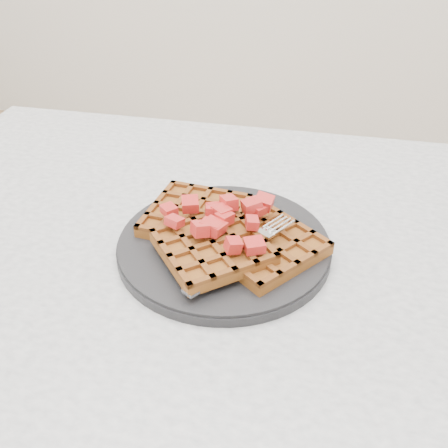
# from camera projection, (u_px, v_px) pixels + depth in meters

# --- Properties ---
(table) EXTENTS (1.20, 0.80, 0.75)m
(table) POSITION_uv_depth(u_px,v_px,m) (273.00, 331.00, 0.67)
(table) COLOR silver
(table) RESTS_ON ground
(plate) EXTENTS (0.27, 0.27, 0.02)m
(plate) POSITION_uv_depth(u_px,v_px,m) (224.00, 245.00, 0.63)
(plate) COLOR black
(plate) RESTS_ON table
(waffles) EXTENTS (0.25, 0.22, 0.03)m
(waffles) POSITION_uv_depth(u_px,v_px,m) (223.00, 234.00, 0.62)
(waffles) COLOR #92521E
(waffles) RESTS_ON plate
(strawberry_pile) EXTENTS (0.15, 0.15, 0.02)m
(strawberry_pile) POSITION_uv_depth(u_px,v_px,m) (224.00, 215.00, 0.60)
(strawberry_pile) COLOR #A50707
(strawberry_pile) RESTS_ON waffles
(fork) EXTENTS (0.12, 0.16, 0.02)m
(fork) POSITION_uv_depth(u_px,v_px,m) (248.00, 257.00, 0.58)
(fork) COLOR silver
(fork) RESTS_ON plate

